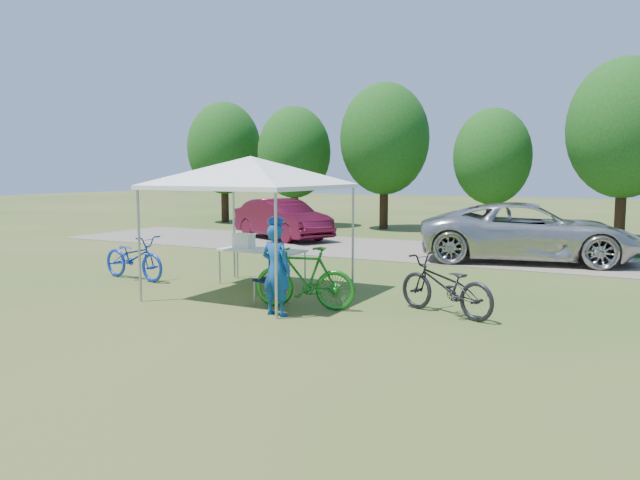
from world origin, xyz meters
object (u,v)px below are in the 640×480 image
object	(u,v)px
cyclist	(276,270)
bike_dark	(445,285)
cooler	(244,241)
bike_blue	(134,257)
folding_chair	(274,273)
minivan	(529,232)
folding_table	(262,251)
sedan	(282,219)
bike_green	(304,278)

from	to	relation	value
cyclist	bike_dark	size ratio (longest dim) A/B	0.81
cooler	bike_blue	bearing A→B (deg)	-161.48
cooler	folding_chair	bearing A→B (deg)	-41.31
cyclist	minivan	bearing A→B (deg)	-99.56
folding_chair	bike_dark	distance (m)	3.11
bike_blue	minivan	size ratio (longest dim) A/B	0.34
bike_dark	cyclist	bearing A→B (deg)	-39.67
folding_table	cyclist	size ratio (longest dim) A/B	1.18
folding_table	bike_blue	world-z (taller)	bike_blue
minivan	sedan	xyz separation A→B (m)	(-8.73, 1.62, -0.08)
folding_chair	bike_dark	size ratio (longest dim) A/B	0.50
sedan	bike_blue	bearing A→B (deg)	-146.88
cyclist	sedan	xyz separation A→B (m)	(-6.04, 10.14, -0.06)
folding_chair	cyclist	distance (m)	0.98
bike_green	minivan	size ratio (longest dim) A/B	0.33
folding_table	bike_blue	size ratio (longest dim) A/B	0.97
cyclist	bike_dark	xyz separation A→B (m)	(2.52, 1.37, -0.28)
bike_dark	sedan	size ratio (longest dim) A/B	0.45
cooler	sedan	size ratio (longest dim) A/B	0.10
folding_chair	bike_dark	xyz separation A→B (m)	(3.05, 0.58, -0.06)
folding_chair	bike_blue	distance (m)	4.24
folding_table	bike_blue	distance (m)	3.03
cooler	minivan	distance (m)	7.94
bike_green	bike_dark	distance (m)	2.45
folding_table	bike_dark	world-z (taller)	bike_dark
cooler	minivan	world-z (taller)	minivan
bike_dark	bike_blue	bearing A→B (deg)	-69.28
bike_blue	cooler	bearing A→B (deg)	-64.09
folding_chair	minivan	bearing A→B (deg)	84.67
folding_chair	sedan	world-z (taller)	sedan
bike_blue	bike_green	world-z (taller)	bike_green
folding_chair	minivan	xyz separation A→B (m)	(3.22, 7.73, 0.24)
bike_green	minivan	distance (m)	8.24
bike_green	bike_dark	bearing A→B (deg)	96.24
folding_table	cooler	distance (m)	0.51
cooler	bike_dark	world-z (taller)	cooler
minivan	sedan	size ratio (longest dim) A/B	1.32
folding_table	cyclist	bearing A→B (deg)	-52.09
cyclist	sedan	world-z (taller)	cyclist
folding_chair	minivan	size ratio (longest dim) A/B	0.17
bike_blue	sedan	distance (m)	8.74
bike_blue	minivan	world-z (taller)	minivan
bike_green	cooler	bearing A→B (deg)	-134.01
cooler	cyclist	distance (m)	3.25
folding_chair	minivan	world-z (taller)	minivan
folding_table	sedan	size ratio (longest dim) A/B	0.43
cooler	cyclist	bearing A→B (deg)	-45.60
bike_dark	bike_green	bearing A→B (deg)	-51.94
cooler	bike_blue	xyz separation A→B (m)	(-2.44, -0.82, -0.42)
folding_table	folding_chair	size ratio (longest dim) A/B	1.93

